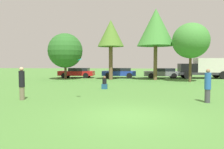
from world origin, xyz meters
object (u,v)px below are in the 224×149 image
(bystander_sitting, at_px, (105,84))
(parked_car_red, at_px, (77,72))
(person_thrower, at_px, (22,83))
(person_catcher, at_px, (208,86))
(frisbee, at_px, (80,60))
(parked_car_blue, at_px, (120,72))
(parked_car_grey, at_px, (162,73))
(tree_0, at_px, (65,51))
(delivery_truck_black, at_px, (206,67))
(tree_1, at_px, (111,34))
(tree_2, at_px, (156,28))
(tree_3, at_px, (191,41))

(bystander_sitting, bearing_deg, parked_car_red, 113.96)
(person_thrower, relative_size, person_catcher, 1.05)
(frisbee, xyz_separation_m, bystander_sitting, (0.75, 4.79, -1.79))
(person_catcher, distance_m, parked_car_blue, 17.27)
(parked_car_red, xyz_separation_m, parked_car_grey, (11.02, 0.39, -0.01))
(tree_0, distance_m, delivery_truck_black, 17.52)
(tree_0, height_order, delivery_truck_black, tree_0)
(tree_1, height_order, tree_2, tree_2)
(person_thrower, xyz_separation_m, bystander_sitting, (3.86, 5.14, -0.51))
(person_thrower, relative_size, parked_car_blue, 0.42)
(person_thrower, bearing_deg, bystander_sitting, 52.66)
(frisbee, xyz_separation_m, parked_car_blue, (1.30, 16.16, -1.49))
(parked_car_blue, bearing_deg, parked_car_red, 1.28)
(frisbee, distance_m, delivery_truck_black, 20.46)
(parked_car_blue, bearing_deg, tree_0, 24.93)
(parked_car_red, relative_size, parked_car_grey, 1.02)
(tree_3, bearing_deg, frisbee, -127.90)
(frisbee, bearing_deg, parked_car_grey, 67.68)
(person_thrower, height_order, parked_car_grey, person_thrower)
(person_thrower, bearing_deg, delivery_truck_black, 47.22)
(person_thrower, relative_size, parked_car_grey, 0.40)
(frisbee, distance_m, tree_0, 14.24)
(tree_2, distance_m, parked_car_red, 11.42)
(parked_car_red, distance_m, parked_car_blue, 5.56)
(tree_3, bearing_deg, bystander_sitting, -140.91)
(bystander_sitting, height_order, tree_3, tree_3)
(person_thrower, bearing_deg, tree_2, 57.44)
(parked_car_grey, bearing_deg, tree_1, 25.81)
(person_catcher, bearing_deg, parked_car_blue, -72.53)
(tree_2, height_order, parked_car_blue, tree_2)
(parked_car_grey, bearing_deg, frisbee, 68.00)
(parked_car_red, bearing_deg, tree_0, 76.26)
(tree_2, height_order, parked_car_grey, tree_2)
(person_thrower, height_order, parked_car_red, person_thrower)
(bystander_sitting, relative_size, parked_car_grey, 0.22)
(tree_1, xyz_separation_m, parked_car_red, (-4.67, 2.64, -4.59))
(person_catcher, relative_size, bystander_sitting, 1.73)
(person_thrower, xyz_separation_m, tree_0, (-1.85, 13.65, 2.47))
(tree_0, bearing_deg, bystander_sitting, -56.13)
(frisbee, distance_m, tree_2, 14.99)
(parked_car_grey, relative_size, delivery_truck_black, 0.67)
(person_catcher, bearing_deg, tree_3, -101.38)
(bystander_sitting, height_order, parked_car_grey, parked_car_grey)
(bystander_sitting, relative_size, tree_3, 0.16)
(frisbee, distance_m, parked_car_red, 16.69)
(person_thrower, relative_size, bystander_sitting, 1.81)
(tree_0, xyz_separation_m, delivery_truck_black, (17.12, 3.13, -2.01))
(tree_1, distance_m, tree_2, 5.16)
(person_catcher, bearing_deg, tree_1, -66.09)
(parked_car_grey, bearing_deg, tree_2, 68.25)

